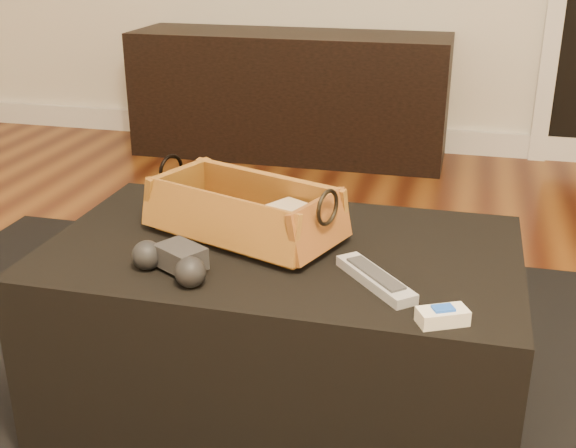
% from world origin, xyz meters
% --- Properties ---
extents(baseboard, '(5.00, 0.04, 0.12)m').
position_xyz_m(baseboard, '(0.00, 2.73, 0.06)').
color(baseboard, white).
rests_on(baseboard, floor).
extents(media_cabinet, '(1.54, 0.45, 0.60)m').
position_xyz_m(media_cabinet, '(-0.36, 2.51, 0.30)').
color(media_cabinet, black).
rests_on(media_cabinet, floor).
extents(area_rug, '(2.60, 2.00, 0.01)m').
position_xyz_m(area_rug, '(0.14, 0.39, 0.01)').
color(area_rug, black).
rests_on(area_rug, floor).
extents(ottoman, '(1.00, 0.60, 0.42)m').
position_xyz_m(ottoman, '(0.14, 0.44, 0.22)').
color(ottoman, black).
rests_on(ottoman, area_rug).
extents(tv_remote, '(0.23, 0.10, 0.02)m').
position_xyz_m(tv_remote, '(0.02, 0.46, 0.46)').
color(tv_remote, black).
rests_on(tv_remote, wicker_basket).
extents(cloth_bundle, '(0.14, 0.13, 0.06)m').
position_xyz_m(cloth_bundle, '(0.17, 0.46, 0.48)').
color(cloth_bundle, tan).
rests_on(cloth_bundle, wicker_basket).
extents(wicker_basket, '(0.47, 0.35, 0.15)m').
position_xyz_m(wicker_basket, '(0.05, 0.47, 0.48)').
color(wicker_basket, '#9A5E22').
rests_on(wicker_basket, ottoman).
extents(game_controller, '(0.19, 0.15, 0.06)m').
position_xyz_m(game_controller, '(-0.03, 0.25, 0.46)').
color(game_controller, '#242426').
rests_on(game_controller, ottoman).
extents(silver_remote, '(0.18, 0.19, 0.02)m').
position_xyz_m(silver_remote, '(0.36, 0.31, 0.44)').
color(silver_remote, '#B4B6BC').
rests_on(silver_remote, ottoman).
extents(cream_gadget, '(0.10, 0.08, 0.03)m').
position_xyz_m(cream_gadget, '(0.49, 0.19, 0.45)').
color(cream_gadget, silver).
rests_on(cream_gadget, ottoman).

